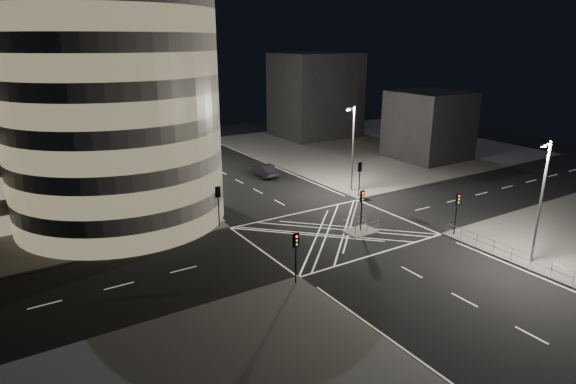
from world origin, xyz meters
TOP-DOWN VIEW (x-y plane):
  - ground at (0.00, 0.00)m, footprint 120.00×120.00m
  - sidewalk_far_right at (29.00, 27.00)m, footprint 42.00×42.00m
  - central_island at (2.00, -1.50)m, footprint 3.00×2.00m
  - office_tower_curved at (-20.74, 18.74)m, footprint 30.00×29.00m
  - office_block_rear at (-22.00, 42.00)m, footprint 24.00×16.00m
  - building_right_far at (26.00, 40.00)m, footprint 14.00×12.00m
  - building_right_near at (30.00, 16.00)m, footprint 10.00×10.00m
  - building_far_end at (-4.00, 58.00)m, footprint 18.00×8.00m
  - tree_a at (-10.50, 9.00)m, footprint 4.15×4.15m
  - tree_b at (-10.50, 15.00)m, footprint 4.98×4.98m
  - tree_c at (-10.50, 21.00)m, footprint 3.63×3.63m
  - tree_d at (-10.50, 27.00)m, footprint 4.58×4.58m
  - tree_e at (-10.50, 33.00)m, footprint 4.07×4.07m
  - traffic_signal_fl at (-8.80, 6.80)m, footprint 0.55×0.22m
  - traffic_signal_nl at (-8.80, -6.80)m, footprint 0.55×0.22m
  - traffic_signal_fr at (8.80, 6.80)m, footprint 0.55×0.22m
  - traffic_signal_nr at (8.80, -6.80)m, footprint 0.55×0.22m
  - traffic_signal_island at (2.00, -1.50)m, footprint 0.55×0.22m
  - street_lamp_left_near at (-9.44, 12.00)m, footprint 1.25×0.25m
  - street_lamp_left_far at (-9.44, 30.00)m, footprint 1.25×0.25m
  - street_lamp_right_far at (9.44, 9.00)m, footprint 1.25×0.25m
  - street_lamp_right_near at (9.44, -14.00)m, footprint 1.25×0.25m
  - railing_near_right at (8.30, -12.15)m, footprint 0.06×11.70m
  - railing_island_south at (2.00, -2.40)m, footprint 2.80×0.06m
  - railing_island_north at (2.00, -0.60)m, footprint 2.80×0.06m
  - sedan at (3.95, 20.50)m, footprint 1.88×5.09m

SIDE VIEW (x-z plane):
  - ground at x=0.00m, z-range 0.00..0.00m
  - sidewalk_far_right at x=29.00m, z-range 0.00..0.15m
  - central_island at x=2.00m, z-range 0.00..0.15m
  - railing_near_right at x=8.30m, z-range 0.15..1.25m
  - railing_island_south at x=2.00m, z-range 0.15..1.25m
  - railing_island_north at x=2.00m, z-range 0.15..1.25m
  - sedan at x=3.95m, z-range 0.00..1.66m
  - traffic_signal_fl at x=-8.80m, z-range 0.91..4.91m
  - traffic_signal_nl at x=-8.80m, z-range 0.91..4.91m
  - traffic_signal_fr at x=8.80m, z-range 0.91..4.91m
  - traffic_signal_nr at x=8.80m, z-range 0.91..4.91m
  - traffic_signal_island at x=2.00m, z-range 0.91..4.91m
  - tree_e at x=-10.50m, z-range 1.10..7.69m
  - tree_a at x=-10.50m, z-range 1.23..8.19m
  - tree_c at x=-10.50m, z-range 1.53..8.49m
  - building_right_near at x=30.00m, z-range 0.15..10.15m
  - tree_d at x=-10.50m, z-range 1.45..9.36m
  - tree_b at x=-10.50m, z-range 1.40..9.64m
  - street_lamp_left_near at x=-9.44m, z-range 0.54..10.54m
  - street_lamp_left_far at x=-9.44m, z-range 0.54..10.54m
  - street_lamp_right_far at x=9.44m, z-range 0.54..10.54m
  - street_lamp_right_near at x=9.44m, z-range 0.54..10.54m
  - building_right_far at x=26.00m, z-range 0.15..15.15m
  - building_far_end at x=-4.00m, z-range 0.00..18.00m
  - office_block_rear at x=-22.00m, z-range 0.15..22.15m
  - office_tower_curved at x=-20.74m, z-range -0.95..26.25m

